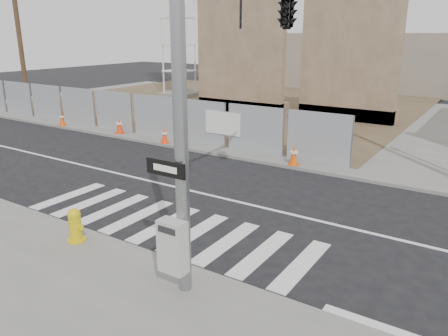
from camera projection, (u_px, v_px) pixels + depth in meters
The scene contains 12 objects.
ground at pixel (216, 197), 13.88m from camera, with size 100.00×100.00×0.00m, color black.
sidewalk_far at pixel (352, 123), 25.07m from camera, with size 50.00×20.00×0.12m, color slate.
signal_pole at pixel (257, 43), 9.53m from camera, with size 0.96×5.87×7.00m.
chain_link_fence at pixel (111, 110), 22.77m from camera, with size 24.60×0.04×2.00m, color gray.
concrete_wall_left at pixel (240, 60), 27.01m from camera, with size 6.00×1.30×8.00m.
concrete_wall_right at pixel (349, 63), 24.42m from camera, with size 5.50×1.30×8.00m.
utility_pole_left at pixel (18, 29), 26.13m from camera, with size 1.60×0.28×10.00m.
fire_hydrant at pixel (75, 225), 10.57m from camera, with size 0.57×0.57×0.85m.
traffic_cone_a at pixel (62, 119), 23.93m from camera, with size 0.49×0.49×0.73m.
traffic_cone_b at pixel (119, 126), 22.02m from camera, with size 0.51×0.51×0.80m.
traffic_cone_c at pixel (164, 136), 20.11m from camera, with size 0.41×0.41×0.70m.
traffic_cone_d at pixel (294, 155), 16.72m from camera, with size 0.47×0.47×0.79m.
Camera 1 is at (7.29, -10.75, 4.98)m, focal length 35.00 mm.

